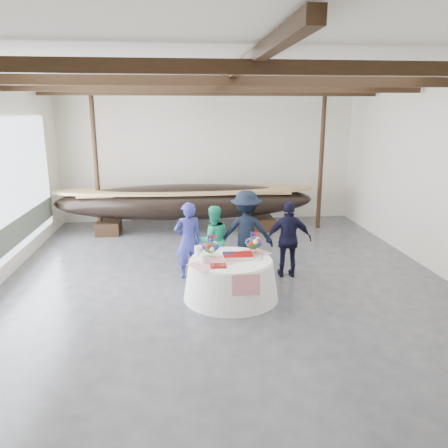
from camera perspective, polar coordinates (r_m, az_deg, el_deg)
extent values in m
cube|color=#3D3D42|center=(9.88, 0.32, -7.66)|extent=(10.00, 12.00, 0.01)
cube|color=silver|center=(15.20, -2.09, 8.92)|extent=(10.00, 0.02, 4.50)
cube|color=silver|center=(3.56, 10.80, -10.21)|extent=(10.00, 0.02, 4.50)
cube|color=white|center=(9.18, 0.37, 19.35)|extent=(10.00, 12.00, 0.01)
cube|color=black|center=(5.70, 4.34, 19.75)|extent=(9.80, 0.12, 0.18)
cube|color=black|center=(8.17, 1.15, 18.19)|extent=(9.80, 0.12, 0.18)
cube|color=black|center=(10.65, -0.54, 17.33)|extent=(9.80, 0.12, 0.18)
cube|color=black|center=(13.14, -1.58, 16.78)|extent=(9.80, 0.12, 0.18)
cube|color=black|center=(9.17, 0.36, 18.60)|extent=(0.15, 11.76, 0.15)
cylinder|color=black|center=(13.85, -16.40, 7.80)|extent=(0.14, 0.14, 4.50)
cylinder|color=black|center=(14.33, 12.60, 8.25)|extent=(0.14, 0.14, 4.50)
cube|color=silver|center=(10.99, -26.96, 3.89)|extent=(0.02, 7.00, 3.20)
cube|color=#596654|center=(11.21, -26.28, -1.63)|extent=(0.02, 7.00, 0.60)
cube|color=black|center=(14.17, -14.80, -0.39)|extent=(0.71, 0.91, 0.41)
cube|color=black|center=(14.22, 4.95, 0.11)|extent=(0.71, 0.91, 0.41)
ellipsoid|color=black|center=(13.81, -4.97, 2.91)|extent=(8.11, 1.62, 1.12)
cube|color=#9E7A4C|center=(13.75, -5.00, 4.15)|extent=(6.49, 1.07, 0.06)
cone|color=white|center=(8.99, 0.90, -7.18)|extent=(1.94, 1.94, 0.80)
cylinder|color=white|center=(8.85, 0.91, -4.71)|extent=(1.65, 1.65, 0.04)
cube|color=red|center=(8.84, 0.91, -4.57)|extent=(1.81, 1.42, 0.01)
cube|color=white|center=(8.89, 1.80, -4.24)|extent=(0.60, 0.40, 0.07)
cylinder|color=white|center=(8.63, -2.51, -4.46)|extent=(0.18, 0.18, 0.18)
cylinder|color=white|center=(9.07, -3.32, -3.48)|extent=(0.18, 0.18, 0.19)
cube|color=#680A09|center=(8.42, -0.76, -5.48)|extent=(0.30, 0.24, 0.03)
cone|color=silver|center=(8.80, 4.85, -4.33)|extent=(0.09, 0.09, 0.12)
imported|color=navy|center=(9.94, -4.69, -2.15)|extent=(0.72, 0.55, 1.77)
imported|color=#22B386|center=(10.16, -1.43, -2.12)|extent=(0.88, 0.73, 1.64)
imported|color=black|center=(10.20, 2.91, -1.10)|extent=(1.35, 0.88, 1.97)
imported|color=black|center=(10.08, 8.46, -2.00)|extent=(1.07, 0.50, 1.77)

